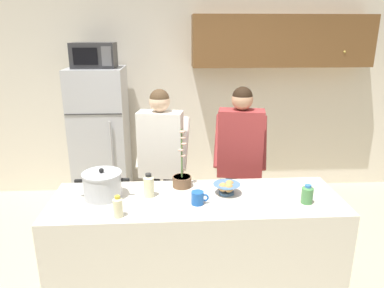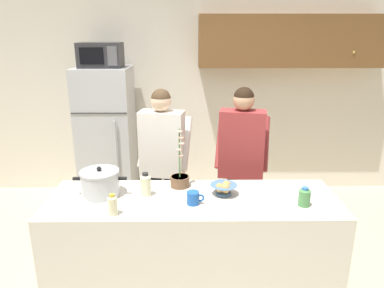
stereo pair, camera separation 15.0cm
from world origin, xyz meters
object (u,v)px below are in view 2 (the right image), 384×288
object	(u,v)px
coffee_mug	(193,198)
bottle_mid_counter	(304,197)
microwave	(101,55)
cooking_pot	(100,183)
refrigerator	(107,137)
person_near_pot	(163,153)
bread_bowl	(224,188)
person_by_sink	(242,153)
bottle_far_corner	(146,184)
potted_orchid	(180,178)
bottle_near_edge	(113,205)

from	to	relation	value
coffee_mug	bottle_mid_counter	bearing A→B (deg)	-2.28
microwave	cooking_pot	bearing A→B (deg)	-79.06
refrigerator	cooking_pot	bearing A→B (deg)	-79.19
person_near_pot	bread_bowl	bearing A→B (deg)	-55.54
person_by_sink	cooking_pot	world-z (taller)	person_by_sink
microwave	bottle_far_corner	world-z (taller)	microwave
microwave	bread_bowl	xyz separation A→B (m)	(1.27, -1.77, -0.87)
refrigerator	potted_orchid	xyz separation A→B (m)	(0.94, -1.63, 0.14)
person_by_sink	bottle_far_corner	world-z (taller)	person_by_sink
refrigerator	person_by_sink	xyz separation A→B (m)	(1.50, -1.11, 0.17)
refrigerator	bread_bowl	bearing A→B (deg)	-54.60
bottle_near_edge	microwave	bearing A→B (deg)	103.42
coffee_mug	potted_orchid	xyz separation A→B (m)	(-0.10, 0.31, 0.02)
refrigerator	bottle_near_edge	world-z (taller)	refrigerator
person_near_pot	cooking_pot	bearing A→B (deg)	-119.34
microwave	cooking_pot	world-z (taller)	microwave
person_near_pot	bottle_near_edge	size ratio (longest dim) A/B	10.60
potted_orchid	cooking_pot	bearing A→B (deg)	-165.45
person_by_sink	coffee_mug	world-z (taller)	person_by_sink
microwave	bread_bowl	distance (m)	2.35
coffee_mug	bottle_mid_counter	size ratio (longest dim) A/B	0.93
coffee_mug	bread_bowl	xyz separation A→B (m)	(0.23, 0.15, 0.00)
cooking_pot	bottle_mid_counter	world-z (taller)	cooking_pot
person_by_sink	bottle_far_corner	size ratio (longest dim) A/B	8.95
cooking_pot	bottle_mid_counter	size ratio (longest dim) A/B	2.86
coffee_mug	bottle_far_corner	bearing A→B (deg)	157.40
person_by_sink	bottle_far_corner	bearing A→B (deg)	-140.10
cooking_pot	person_near_pot	bearing A→B (deg)	60.66
coffee_mug	bottle_near_edge	world-z (taller)	bottle_near_edge
bottle_near_edge	person_by_sink	bearing A→B (deg)	44.30
microwave	person_near_pot	bearing A→B (deg)	-53.37
person_by_sink	coffee_mug	bearing A→B (deg)	-119.20
refrigerator	person_near_pot	world-z (taller)	refrigerator
person_near_pot	refrigerator	bearing A→B (deg)	126.05
cooking_pot	bread_bowl	distance (m)	0.93
refrigerator	person_by_sink	distance (m)	1.88
cooking_pot	bottle_far_corner	bearing A→B (deg)	-1.53
microwave	bottle_mid_counter	bearing A→B (deg)	-46.91
person_by_sink	bottle_far_corner	distance (m)	1.07
person_by_sink	refrigerator	bearing A→B (deg)	143.48
bottle_near_edge	potted_orchid	xyz separation A→B (m)	(0.44, 0.46, -0.01)
person_near_pot	bread_bowl	world-z (taller)	person_near_pot
bottle_mid_counter	person_by_sink	bearing A→B (deg)	110.65
bottle_mid_counter	coffee_mug	bearing A→B (deg)	177.72
bread_bowl	bottle_near_edge	size ratio (longest dim) A/B	1.36
bread_bowl	microwave	bearing A→B (deg)	125.73
refrigerator	bottle_near_edge	distance (m)	2.16
refrigerator	bottle_far_corner	size ratio (longest dim) A/B	9.31
person_by_sink	coffee_mug	size ratio (longest dim) A/B	12.51
bottle_near_edge	potted_orchid	size ratio (longest dim) A/B	0.32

